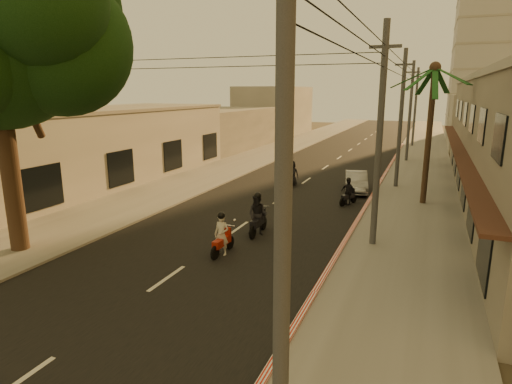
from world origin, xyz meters
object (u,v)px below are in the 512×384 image
broadleaf_tree (3,31)px  scooter_mid_b (348,192)px  scooter_red (222,236)px  scooter_far_a (293,174)px  parked_car (356,182)px  palm_tree (434,76)px  scooter_mid_a (258,216)px

broadleaf_tree → scooter_mid_b: 17.93m
scooter_red → scooter_mid_b: size_ratio=1.13×
scooter_far_a → parked_car: (4.35, -0.19, -0.15)m
palm_tree → scooter_far_a: size_ratio=4.68×
parked_car → palm_tree: bearing=-35.8°
palm_tree → scooter_mid_b: bearing=-157.5°
broadleaf_tree → scooter_mid_a: broadleaf_tree is taller
broadleaf_tree → scooter_red: 10.98m
broadleaf_tree → palm_tree: size_ratio=1.48×
broadleaf_tree → scooter_far_a: bearing=68.9°
scooter_red → scooter_mid_b: 10.12m
palm_tree → parked_car: (-4.11, 1.88, -6.50)m
scooter_mid_a → scooter_far_a: scooter_mid_a is taller
scooter_mid_a → parked_car: scooter_mid_a is taller
palm_tree → scooter_far_a: 10.79m
scooter_far_a → palm_tree: bearing=-27.5°
palm_tree → scooter_mid_b: palm_tree is taller
scooter_red → scooter_mid_b: scooter_red is taller
scooter_mid_a → scooter_mid_b: size_ratio=1.26×
palm_tree → scooter_far_a: (-8.47, 2.07, -6.36)m
broadleaf_tree → scooter_far_a: size_ratio=6.91×
scooter_mid_b → palm_tree: bearing=45.6°
palm_tree → scooter_far_a: palm_tree is taller
scooter_mid_b → broadleaf_tree: bearing=-108.0°
broadleaf_tree → scooter_red: (7.39, 2.61, -7.70)m
broadleaf_tree → parked_car: (10.50, 15.74, -7.83)m
palm_tree → broadleaf_tree: bearing=-136.5°
palm_tree → scooter_red: size_ratio=4.52×
parked_car → broadleaf_tree: bearing=-134.9°
scooter_red → scooter_mid_b: (3.23, 9.59, -0.04)m
scooter_mid_a → scooter_mid_b: (2.82, 6.81, -0.16)m
broadleaf_tree → scooter_far_a: 18.72m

